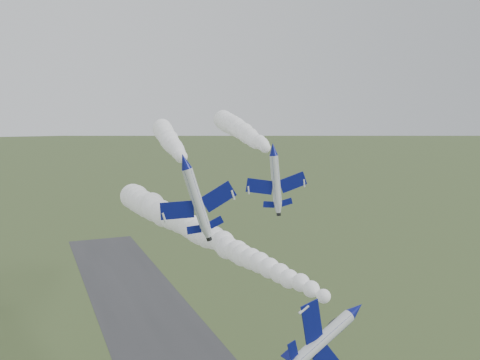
# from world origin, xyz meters

# --- Properties ---
(jet_lead) EXTENTS (4.95, 12.71, 9.54)m
(jet_lead) POSITION_xyz_m (7.65, -4.18, 28.80)
(jet_lead) COLOR silver
(smoke_trail_jet_lead) EXTENTS (19.46, 73.25, 5.79)m
(smoke_trail_jet_lead) POSITION_xyz_m (1.24, 34.79, 30.22)
(smoke_trail_jet_lead) COLOR white
(jet_pair_left) EXTENTS (11.37, 13.92, 4.40)m
(jet_pair_left) POSITION_xyz_m (-4.95, 22.15, 44.06)
(jet_pair_left) COLOR silver
(smoke_trail_jet_pair_left) EXTENTS (15.05, 51.80, 4.54)m
(smoke_trail_jet_pair_left) POSITION_xyz_m (0.49, 51.57, 45.41)
(smoke_trail_jet_pair_left) COLOR white
(jet_pair_right) EXTENTS (10.08, 11.90, 2.99)m
(jet_pair_right) POSITION_xyz_m (10.12, 23.23, 45.32)
(jet_pair_right) COLOR silver
(smoke_trail_jet_pair_right) EXTENTS (18.29, 63.42, 5.32)m
(smoke_trail_jet_pair_right) POSITION_xyz_m (18.10, 56.80, 47.00)
(smoke_trail_jet_pair_right) COLOR white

